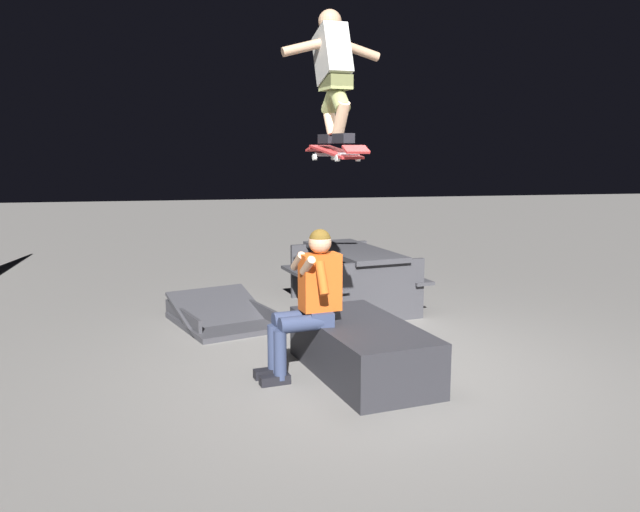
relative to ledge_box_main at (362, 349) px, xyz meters
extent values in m
plane|color=slate|center=(0.11, -0.15, -0.24)|extent=(40.00, 40.00, 0.00)
cube|color=#28282D|center=(0.00, 0.00, 0.00)|extent=(1.75, 1.08, 0.47)
cube|color=#2D3856|center=(0.08, 0.36, 0.30)|extent=(0.32, 0.20, 0.12)
cube|color=#D15119|center=(0.08, 0.36, 0.61)|extent=(0.26, 0.37, 0.50)
sphere|color=tan|center=(0.08, 0.36, 0.96)|extent=(0.20, 0.20, 0.20)
sphere|color=brown|center=(0.08, 0.36, 0.98)|extent=(0.19, 0.19, 0.19)
cylinder|color=#D15119|center=(-0.13, 0.39, 0.68)|extent=(0.20, 0.11, 0.29)
cylinder|color=tan|center=(-0.07, 0.50, 0.78)|extent=(0.25, 0.11, 0.19)
cylinder|color=#D15119|center=(0.26, 0.46, 0.68)|extent=(0.20, 0.11, 0.29)
cylinder|color=tan|center=(0.17, 0.54, 0.78)|extent=(0.25, 0.11, 0.19)
cylinder|color=#2D3856|center=(-0.05, 0.54, 0.28)|extent=(0.21, 0.42, 0.14)
cylinder|color=#2D3856|center=(-0.09, 0.74, 0.02)|extent=(0.11, 0.11, 0.43)
cube|color=black|center=(-0.10, 0.79, -0.20)|extent=(0.15, 0.27, 0.08)
cylinder|color=#2D3856|center=(0.13, 0.58, 0.28)|extent=(0.21, 0.42, 0.14)
cylinder|color=#2D3856|center=(0.09, 0.77, 0.02)|extent=(0.11, 0.11, 0.43)
cube|color=black|center=(0.08, 0.82, -0.20)|extent=(0.15, 0.27, 0.08)
cube|color=#B72D2D|center=(0.14, 0.22, 1.73)|extent=(0.82, 0.33, 0.12)
cube|color=#B72D2D|center=(0.58, 0.29, 1.75)|extent=(0.15, 0.22, 0.04)
cube|color=#B72D2D|center=(-0.31, 0.15, 1.75)|extent=(0.15, 0.22, 0.07)
cube|color=#99999E|center=(0.42, 0.26, 1.70)|extent=(0.09, 0.17, 0.04)
cylinder|color=white|center=(0.40, 0.35, 1.68)|extent=(0.06, 0.04, 0.05)
cylinder|color=white|center=(0.43, 0.18, 1.68)|extent=(0.06, 0.04, 0.05)
cube|color=#99999E|center=(-0.14, 0.17, 1.70)|extent=(0.09, 0.17, 0.04)
cylinder|color=white|center=(-0.15, 0.26, 1.68)|extent=(0.06, 0.04, 0.05)
cylinder|color=white|center=(-0.12, 0.09, 1.68)|extent=(0.06, 0.04, 0.05)
cube|color=black|center=(0.32, 0.25, 1.84)|extent=(0.27, 0.14, 0.08)
cube|color=black|center=(-0.04, 0.19, 1.84)|extent=(0.27, 0.14, 0.08)
cylinder|color=tan|center=(0.26, 0.24, 2.00)|extent=(0.25, 0.14, 0.31)
cylinder|color=olive|center=(0.19, 0.23, 2.20)|extent=(0.35, 0.18, 0.33)
cylinder|color=tan|center=(0.01, 0.20, 2.00)|extent=(0.25, 0.14, 0.31)
cylinder|color=olive|center=(0.09, 0.21, 2.20)|extent=(0.35, 0.18, 0.33)
cube|color=olive|center=(0.14, 0.22, 2.30)|extent=(0.33, 0.25, 0.12)
cube|color=silver|center=(0.22, 0.23, 2.54)|extent=(0.48, 0.29, 0.52)
sphere|color=tan|center=(0.28, 0.24, 2.82)|extent=(0.20, 0.20, 0.20)
cylinder|color=tan|center=(0.20, 0.45, 2.60)|extent=(0.15, 0.45, 0.19)
cylinder|color=tan|center=(0.27, 0.02, 2.60)|extent=(0.15, 0.45, 0.19)
cube|color=#38383D|center=(1.92, 1.14, -0.21)|extent=(1.53, 1.34, 0.06)
cube|color=#38383D|center=(1.92, 1.14, -0.13)|extent=(1.48, 1.32, 0.41)
cube|color=#38383D|center=(1.92, 1.60, -0.14)|extent=(1.10, 0.42, 0.20)
cube|color=#38383D|center=(1.92, 0.69, -0.14)|extent=(1.10, 0.42, 0.20)
cube|color=#38383D|center=(2.42, -0.50, 0.48)|extent=(1.80, 1.02, 0.06)
cube|color=#38383D|center=(2.32, 0.04, 0.18)|extent=(1.71, 0.57, 0.04)
cube|color=#38383D|center=(2.53, -1.04, 0.18)|extent=(1.71, 0.57, 0.04)
cube|color=#38383D|center=(3.18, -0.35, 0.12)|extent=(0.27, 1.09, 0.72)
cube|color=#38383D|center=(1.67, -0.65, 0.12)|extent=(0.27, 1.09, 0.72)
camera|label=1|loc=(-5.36, 1.39, 1.76)|focal=36.44mm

